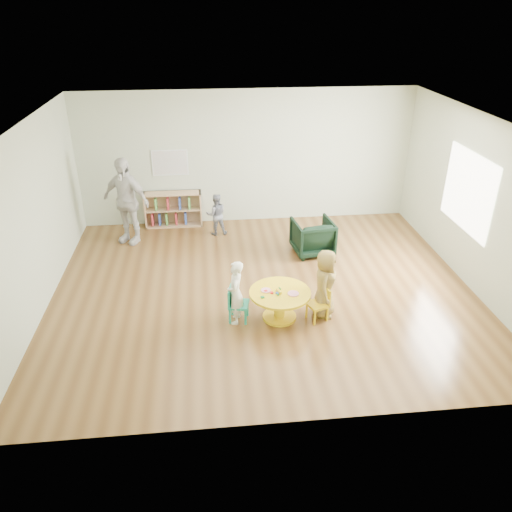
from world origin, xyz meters
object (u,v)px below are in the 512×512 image
at_px(bookshelf, 173,209).
at_px(kid_chair_left, 236,303).
at_px(armchair, 313,237).
at_px(child_left, 236,293).
at_px(kid_chair_right, 320,303).
at_px(child_right, 325,284).
at_px(toddler, 216,214).
at_px(activity_table, 280,300).
at_px(adult_caretaker, 126,201).

bearing_deg(bookshelf, kid_chair_left, -73.54).
bearing_deg(armchair, child_left, 45.83).
bearing_deg(armchair, kid_chair_right, 73.89).
distance_m(kid_chair_left, child_right, 1.38).
bearing_deg(toddler, bookshelf, -34.95).
bearing_deg(child_right, bookshelf, 50.65).
bearing_deg(child_right, activity_table, 109.47).
height_order(bookshelf, toddler, toddler).
bearing_deg(adult_caretaker, armchair, 14.75).
xyz_separation_m(kid_chair_left, adult_caretaker, (-1.94, 3.00, 0.57)).
relative_size(kid_chair_right, armchair, 0.72).
xyz_separation_m(kid_chair_left, bookshelf, (-1.10, 3.71, 0.07)).
height_order(activity_table, child_right, child_right).
bearing_deg(bookshelf, child_right, -56.57).
bearing_deg(kid_chair_left, child_right, 102.46).
bearing_deg(kid_chair_right, adult_caretaker, 24.83).
distance_m(child_right, adult_caretaker, 4.46).
height_order(kid_chair_left, bookshelf, bookshelf).
bearing_deg(child_left, armchair, 152.39).
bearing_deg(kid_chair_left, armchair, 154.93).
height_order(bookshelf, child_left, child_left).
height_order(activity_table, kid_chair_right, kid_chair_right).
xyz_separation_m(bookshelf, armchair, (2.71, -1.61, -0.03)).
height_order(child_left, child_right, child_right).
distance_m(activity_table, armchair, 2.33).
bearing_deg(kid_chair_left, kid_chair_right, 97.56).
bearing_deg(child_left, kid_chair_left, -177.83).
bearing_deg(activity_table, armchair, 65.97).
bearing_deg(toddler, kid_chair_right, 110.40).
distance_m(kid_chair_right, toddler, 3.57).
distance_m(armchair, adult_caretaker, 3.70).
xyz_separation_m(armchair, child_right, (-0.26, -2.10, 0.21)).
xyz_separation_m(child_right, adult_caretaker, (-3.29, 3.00, 0.32)).
xyz_separation_m(bookshelf, child_right, (2.45, -3.71, 0.18)).
distance_m(bookshelf, child_right, 4.45).
height_order(kid_chair_right, child_right, child_right).
bearing_deg(kid_chair_right, armchair, -30.02).
bearing_deg(child_left, toddler, -167.38).
relative_size(kid_chair_right, bookshelf, 0.44).
distance_m(child_left, adult_caretaker, 3.62).
relative_size(activity_table, bookshelf, 0.78).
height_order(armchair, child_left, child_left).
xyz_separation_m(activity_table, kid_chair_left, (-0.66, 0.03, -0.03)).
relative_size(kid_chair_left, child_right, 0.50).
relative_size(child_left, toddler, 1.16).
bearing_deg(activity_table, adult_caretaker, 130.69).
distance_m(kid_chair_left, armchair, 2.65).
bearing_deg(armchair, adult_caretaker, -21.27).
height_order(armchair, child_right, child_right).
relative_size(kid_chair_right, toddler, 0.61).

